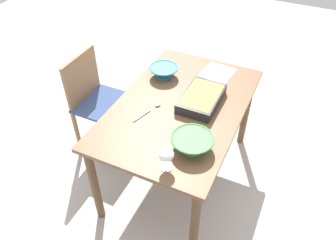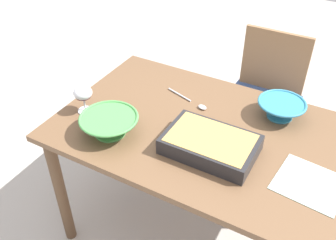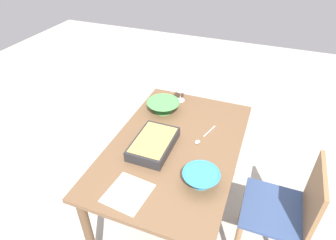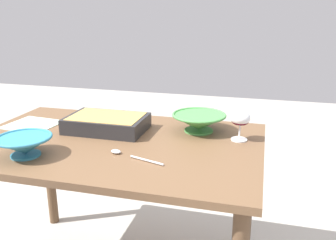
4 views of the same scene
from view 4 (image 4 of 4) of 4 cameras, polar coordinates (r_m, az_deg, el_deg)
The scene contains 7 objects.
dining_table at distance 1.64m, azimuth -8.51°, elevation -6.32°, with size 1.29×0.83×0.73m.
wine_glass at distance 1.59m, azimuth 11.34°, elevation 0.01°, with size 0.08×0.08×0.13m.
casserole_dish at distance 1.72m, azimuth -9.65°, elevation -0.38°, with size 0.37×0.24×0.07m.
mixing_bowl at distance 1.69m, azimuth 4.91°, elevation -0.24°, with size 0.25×0.25×0.09m.
small_bowl at distance 1.51m, azimuth -21.71°, elevation -3.66°, with size 0.22×0.22×0.08m.
serving_spoon at distance 1.43m, azimuth -6.63°, elevation -5.42°, with size 0.24×0.09×0.01m.
napkin at distance 1.92m, azimuth -20.61°, elevation -0.67°, with size 0.24×0.22×0.00m, color #B2CCB7.
Camera 4 is at (-0.62, 1.37, 1.28)m, focal length 38.59 mm.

